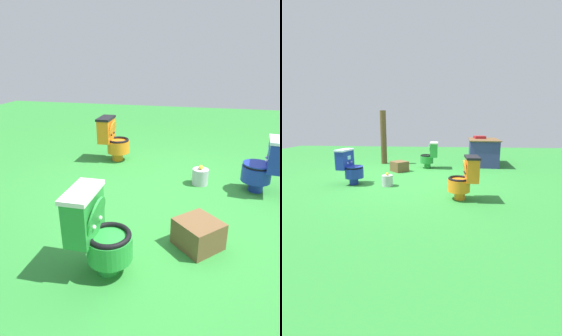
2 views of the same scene
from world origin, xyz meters
TOP-DOWN VIEW (x-y plane):
  - ground at (0.00, 0.00)m, footprint 14.00×14.00m
  - toilet_orange at (1.33, 1.22)m, footprint 0.44×0.50m
  - toilet_green at (-1.30, 0.49)m, footprint 0.43×0.49m
  - toilet_blue at (0.57, -1.04)m, footprint 0.47×0.54m
  - small_crate at (-0.79, -0.28)m, footprint 0.52×0.52m
  - lemon_bucket at (0.64, -0.25)m, footprint 0.22×0.22m

SIDE VIEW (x-z plane):
  - ground at x=0.00m, z-range 0.00..0.00m
  - lemon_bucket at x=0.64m, z-range -0.02..0.26m
  - small_crate at x=-0.79m, z-range 0.00..0.26m
  - toilet_blue at x=0.57m, z-range 0.01..0.73m
  - toilet_orange at x=1.33m, z-range 0.01..0.74m
  - toilet_green at x=-1.30m, z-range 0.01..0.74m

